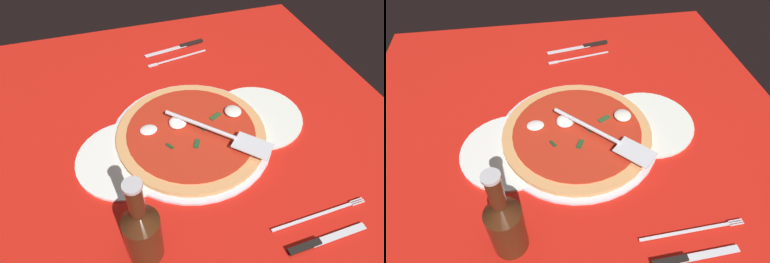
# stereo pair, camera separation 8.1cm
# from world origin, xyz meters

# --- Properties ---
(ground_plane) EXTENTS (1.12, 1.12, 0.01)m
(ground_plane) POSITION_xyz_m (0.00, 0.00, -0.00)
(ground_plane) COLOR red
(checker_pattern) EXTENTS (1.12, 1.12, 0.00)m
(checker_pattern) POSITION_xyz_m (0.00, 0.00, 0.00)
(checker_pattern) COLOR silver
(checker_pattern) RESTS_ON ground_plane
(pizza_pan) EXTENTS (0.40, 0.40, 0.01)m
(pizza_pan) POSITION_xyz_m (-0.00, 0.03, 0.01)
(pizza_pan) COLOR silver
(pizza_pan) RESTS_ON ground_plane
(dinner_plate_left) EXTENTS (0.24, 0.24, 0.01)m
(dinner_plate_left) POSITION_xyz_m (-0.19, 0.01, 0.01)
(dinner_plate_left) COLOR white
(dinner_plate_left) RESTS_ON ground_plane
(dinner_plate_right) EXTENTS (0.24, 0.24, 0.01)m
(dinner_plate_right) POSITION_xyz_m (0.16, 0.05, 0.01)
(dinner_plate_right) COLOR white
(dinner_plate_right) RESTS_ON ground_plane
(pizza) EXTENTS (0.37, 0.37, 0.03)m
(pizza) POSITION_xyz_m (-0.00, 0.03, 0.02)
(pizza) COLOR tan
(pizza) RESTS_ON pizza_pan
(pizza_server) EXTENTS (0.22, 0.22, 0.01)m
(pizza_server) POSITION_xyz_m (-0.06, 0.07, 0.04)
(pizza_server) COLOR silver
(pizza_server) RESTS_ON pizza
(place_setting_near) EXTENTS (0.22, 0.16, 0.01)m
(place_setting_near) POSITION_xyz_m (-0.07, -0.34, 0.00)
(place_setting_near) COLOR white
(place_setting_near) RESTS_ON ground_plane
(place_setting_far) EXTENTS (0.22, 0.12, 0.01)m
(place_setting_far) POSITION_xyz_m (-0.17, 0.34, 0.00)
(place_setting_far) COLOR silver
(place_setting_far) RESTS_ON ground_plane
(beer_bottle) EXTENTS (0.07, 0.07, 0.22)m
(beer_bottle) POSITION_xyz_m (0.17, 0.29, 0.08)
(beer_bottle) COLOR #3D1E0E
(beer_bottle) RESTS_ON ground_plane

